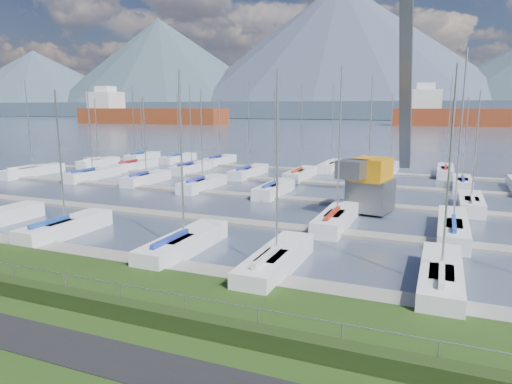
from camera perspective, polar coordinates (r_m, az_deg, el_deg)
The scene contains 11 objects.
path at distance 17.46m, azimuth -20.06°, elevation -18.34°, with size 160.00×2.00×0.04m, color black.
water at distance 274.41m, azimuth 20.24°, elevation 8.15°, with size 800.00×540.00×0.20m, color #434D62.
hedge at distance 19.07m, azimuth -14.73°, elevation -14.32°, with size 80.00×0.70×0.70m, color #202F11.
fence at distance 19.02m, azimuth -14.12°, elevation -11.56°, with size 0.04×0.04×80.00m, color #94959C.
foothill at distance 344.24m, azimuth 20.79°, elevation 9.55°, with size 900.00×80.00×12.00m, color #485769.
mountains at distance 420.46m, azimuth 22.53°, elevation 15.07°, with size 1190.00×360.00×115.00m.
docks at distance 42.33m, azimuth 7.20°, elevation -1.06°, with size 90.00×41.60×0.25m.
crane at distance 38.98m, azimuth 15.31°, elevation 5.90°, with size 4.77×13.38×22.35m.
cargo_ship_west at distance 246.37m, azimuth -13.79°, elevation 9.26°, with size 79.99×20.15×21.50m.
cargo_ship_mid at distance 229.72m, azimuth 27.30°, elevation 8.28°, with size 93.56×24.14×21.50m.
sailboat_fleet at distance 44.37m, azimuth 6.73°, elevation 6.71°, with size 76.01×49.63×12.63m.
Camera 1 is at (10.67, -14.07, 8.28)m, focal length 32.00 mm.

